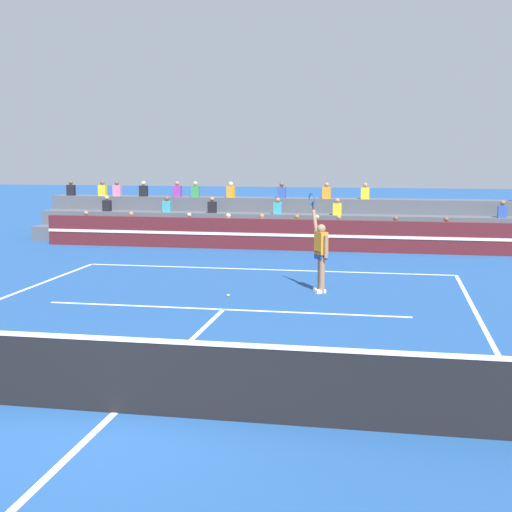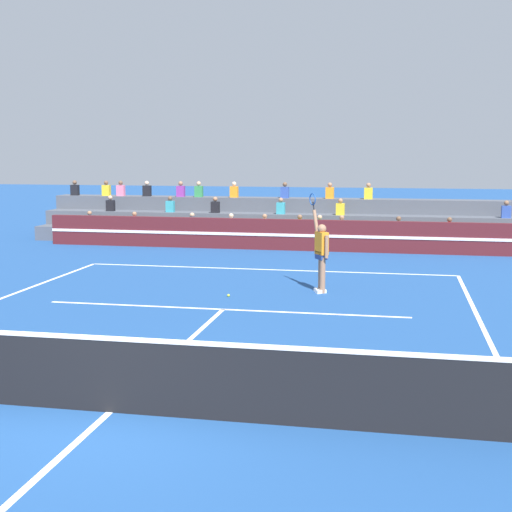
{
  "view_description": "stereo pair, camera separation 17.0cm",
  "coord_description": "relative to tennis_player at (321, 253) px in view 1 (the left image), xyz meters",
  "views": [
    {
      "loc": [
        3.57,
        -8.7,
        3.51
      ],
      "look_at": [
        0.58,
        7.27,
        1.1
      ],
      "focal_mm": 50.0,
      "sensor_mm": 36.0,
      "label": 1
    },
    {
      "loc": [
        3.74,
        -8.67,
        3.51
      ],
      "look_at": [
        0.58,
        7.27,
        1.1
      ],
      "focal_mm": 50.0,
      "sensor_mm": 36.0,
      "label": 2
    }
  ],
  "objects": [
    {
      "name": "bleacher_stand",
      "position": [
        -1.95,
        9.9,
        -0.34
      ],
      "size": [
        20.46,
        2.85,
        2.28
      ],
      "color": "#4C515B",
      "rests_on": "ground"
    },
    {
      "name": "court_lines",
      "position": [
        -1.93,
        -8.81,
        -0.98
      ],
      "size": [
        11.1,
        23.9,
        0.01
      ],
      "color": "white",
      "rests_on": "ground"
    },
    {
      "name": "tennis_net",
      "position": [
        -1.93,
        -8.81,
        -0.44
      ],
      "size": [
        12.0,
        0.1,
        1.1
      ],
      "color": "#2D6B38",
      "rests_on": "ground"
    },
    {
      "name": "ground_plane",
      "position": [
        -1.93,
        -8.81,
        -0.99
      ],
      "size": [
        120.0,
        120.0,
        0.0
      ],
      "primitive_type": "plane",
      "color": "navy"
    },
    {
      "name": "tennis_player",
      "position": [
        0.0,
        0.0,
        0.0
      ],
      "size": [
        0.6,
        0.81,
        2.49
      ],
      "color": "#9E7051",
      "rests_on": "ground"
    },
    {
      "name": "sponsor_banner_wall",
      "position": [
        -1.93,
        7.37,
        -0.44
      ],
      "size": [
        18.0,
        0.26,
        1.1
      ],
      "color": "#51191E",
      "rests_on": "ground"
    },
    {
      "name": "tennis_ball",
      "position": [
        -2.14,
        -1.0,
        -0.95
      ],
      "size": [
        0.07,
        0.07,
        0.07
      ],
      "primitive_type": "sphere",
      "color": "#C6DB33",
      "rests_on": "ground"
    }
  ]
}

